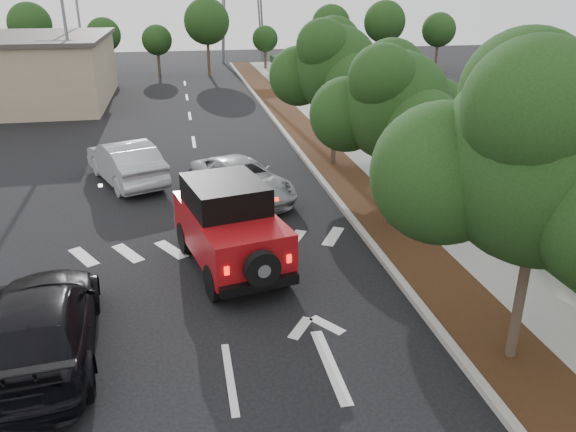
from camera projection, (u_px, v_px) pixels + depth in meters
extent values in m
plane|color=black|center=(230.00, 378.00, 10.80)|extent=(120.00, 120.00, 0.00)
cube|color=#9E9B93|center=(315.00, 172.00, 22.48)|extent=(0.20, 70.00, 0.15)
cube|color=black|center=(339.00, 171.00, 22.67)|extent=(1.80, 70.00, 0.12)
cube|color=gray|center=(384.00, 168.00, 23.00)|extent=(2.00, 70.00, 0.12)
cube|color=black|center=(417.00, 159.00, 23.12)|extent=(0.80, 70.00, 0.80)
cylinder|color=black|center=(186.00, 237.00, 15.76)|extent=(0.50, 0.94, 0.90)
cylinder|color=black|center=(245.00, 228.00, 16.40)|extent=(0.50, 0.94, 0.90)
cylinder|color=black|center=(215.00, 282.00, 13.37)|extent=(0.50, 0.94, 0.90)
cylinder|color=black|center=(282.00, 269.00, 14.02)|extent=(0.50, 0.94, 0.90)
cube|color=maroon|center=(230.00, 231.00, 14.65)|extent=(2.86, 4.48, 1.12)
cube|color=black|center=(225.00, 194.00, 14.59)|extent=(2.30, 2.62, 0.72)
cube|color=maroon|center=(213.00, 213.00, 16.02)|extent=(1.98, 1.52, 0.92)
cube|color=black|center=(260.00, 285.00, 13.01)|extent=(1.91, 0.61, 0.25)
cylinder|color=black|center=(262.00, 269.00, 12.69)|extent=(0.88, 0.42, 0.85)
cube|color=#FF190C|center=(227.00, 271.00, 12.60)|extent=(0.12, 0.07, 0.20)
cube|color=#FF190C|center=(289.00, 259.00, 13.16)|extent=(0.12, 0.07, 0.20)
imported|color=#9B9DA2|center=(242.00, 180.00, 19.71)|extent=(3.88, 5.38, 1.36)
imported|color=black|center=(41.00, 325.00, 11.15)|extent=(2.57, 5.38, 1.51)
imported|color=#B0B4B9|center=(126.00, 162.00, 21.31)|extent=(3.41, 5.19, 1.62)
imported|color=#999BA0|center=(22.00, 101.00, 33.06)|extent=(4.46, 2.92, 1.41)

